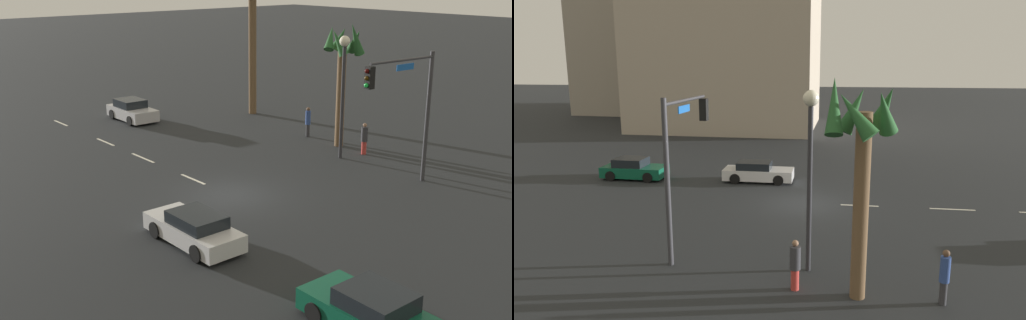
# 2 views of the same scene
# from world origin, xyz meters

# --- Properties ---
(ground_plane) EXTENTS (220.00, 220.00, 0.00)m
(ground_plane) POSITION_xyz_m (0.00, 0.00, 0.00)
(ground_plane) COLOR #232628
(lane_stripe_0) EXTENTS (1.99, 0.14, 0.01)m
(lane_stripe_0) POSITION_xyz_m (-18.00, 0.00, 0.01)
(lane_stripe_0) COLOR silver
(lane_stripe_0) RESTS_ON ground_plane
(lane_stripe_1) EXTENTS (2.06, 0.14, 0.01)m
(lane_stripe_1) POSITION_xyz_m (-11.81, 0.00, 0.01)
(lane_stripe_1) COLOR silver
(lane_stripe_1) RESTS_ON ground_plane
(lane_stripe_2) EXTENTS (2.25, 0.14, 0.01)m
(lane_stripe_2) POSITION_xyz_m (-7.55, 0.00, 0.01)
(lane_stripe_2) COLOR silver
(lane_stripe_2) RESTS_ON ground_plane
(lane_stripe_3) EXTENTS (1.96, 0.14, 0.01)m
(lane_stripe_3) POSITION_xyz_m (-2.87, 0.00, 0.01)
(lane_stripe_3) COLOR silver
(lane_stripe_3) RESTS_ON ground_plane
(car_0) EXTENTS (4.35, 1.83, 1.27)m
(car_0) POSITION_xyz_m (3.26, -4.24, 0.60)
(car_0) COLOR silver
(car_0) RESTS_ON ground_plane
(car_1) EXTENTS (4.04, 2.03, 1.34)m
(car_1) POSITION_xyz_m (11.27, -3.89, 0.62)
(car_1) COLOR #0F5138
(car_1) RESTS_ON ground_plane
(car_2) EXTENTS (4.05, 2.00, 1.40)m
(car_2) POSITION_xyz_m (-15.68, 4.04, 0.65)
(car_2) COLOR #B7B7BC
(car_2) RESTS_ON ground_plane
(traffic_signal) EXTENTS (0.56, 4.39, 6.22)m
(traffic_signal) POSITION_xyz_m (4.37, 6.88, 4.18)
(traffic_signal) COLOR #38383D
(traffic_signal) RESTS_ON ground_plane
(streetlamp) EXTENTS (0.56, 0.56, 6.52)m
(streetlamp) POSITION_xyz_m (-0.64, 8.10, 4.53)
(streetlamp) COLOR #2D2D33
(streetlamp) RESTS_ON ground_plane
(pedestrian_0) EXTENTS (0.42, 0.42, 1.82)m
(pedestrian_0) POSITION_xyz_m (-4.96, 9.96, 0.97)
(pedestrian_0) COLOR #333338
(pedestrian_0) RESTS_ON ground_plane
(pedestrian_1) EXTENTS (0.43, 0.43, 1.75)m
(pedestrian_1) POSITION_xyz_m (-0.29, 9.63, 0.92)
(pedestrian_1) COLOR #BF3833
(pedestrian_1) RESTS_ON ground_plane
(palm_tree_0) EXTENTS (2.35, 2.39, 7.11)m
(palm_tree_0) POSITION_xyz_m (-2.25, 9.86, 4.88)
(palm_tree_0) COLOR brown
(palm_tree_0) RESTS_ON ground_plane
(palm_tree_1) EXTENTS (2.61, 2.81, 9.86)m
(palm_tree_1) POSITION_xyz_m (-11.99, 11.56, 6.91)
(palm_tree_1) COLOR brown
(palm_tree_1) RESTS_ON ground_plane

